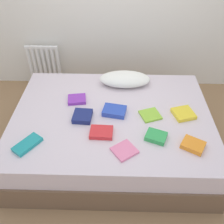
{
  "coord_description": "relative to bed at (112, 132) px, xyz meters",
  "views": [
    {
      "loc": [
        0.05,
        -1.87,
        2.13
      ],
      "look_at": [
        0.0,
        0.05,
        0.48
      ],
      "focal_mm": 40.29,
      "sensor_mm": 36.0,
      "label": 1
    }
  ],
  "objects": [
    {
      "name": "ground_plane",
      "position": [
        0.0,
        0.0,
        -0.25
      ],
      "size": [
        8.0,
        8.0,
        0.0
      ],
      "primitive_type": "plane",
      "color": "#93704C"
    },
    {
      "name": "bed",
      "position": [
        0.0,
        0.0,
        0.0
      ],
      "size": [
        2.0,
        1.5,
        0.5
      ],
      "color": "brown",
      "rests_on": "ground"
    },
    {
      "name": "radiator",
      "position": [
        -0.98,
        1.2,
        0.12
      ],
      "size": [
        0.44,
        0.04,
        0.51
      ],
      "color": "white",
      "rests_on": "ground"
    },
    {
      "name": "pillow",
      "position": [
        0.13,
        0.52,
        0.32
      ],
      "size": [
        0.57,
        0.29,
        0.14
      ],
      "primitive_type": "ellipsoid",
      "color": "white",
      "rests_on": "bed"
    },
    {
      "name": "textbook_lime",
      "position": [
        0.38,
        -0.02,
        0.26
      ],
      "size": [
        0.23,
        0.23,
        0.02
      ],
      "primitive_type": "cube",
      "rotation": [
        0.0,
        0.0,
        0.35
      ],
      "color": "#8CC638",
      "rests_on": "bed"
    },
    {
      "name": "textbook_yellow",
      "position": [
        0.7,
        0.0,
        0.27
      ],
      "size": [
        0.24,
        0.24,
        0.04
      ],
      "primitive_type": "cube",
      "rotation": [
        0.0,
        0.0,
        0.29
      ],
      "color": "yellow",
      "rests_on": "bed"
    },
    {
      "name": "textbook_navy",
      "position": [
        -0.28,
        -0.07,
        0.28
      ],
      "size": [
        0.19,
        0.2,
        0.05
      ],
      "primitive_type": "cube",
      "rotation": [
        0.0,
        0.0,
        -0.07
      ],
      "color": "navy",
      "rests_on": "bed"
    },
    {
      "name": "textbook_teal",
      "position": [
        -0.71,
        -0.44,
        0.27
      ],
      "size": [
        0.24,
        0.27,
        0.03
      ],
      "primitive_type": "cube",
      "rotation": [
        0.0,
        0.0,
        0.95
      ],
      "color": "teal",
      "rests_on": "bed"
    },
    {
      "name": "textbook_orange",
      "position": [
        0.71,
        -0.41,
        0.27
      ],
      "size": [
        0.23,
        0.22,
        0.04
      ],
      "primitive_type": "cube",
      "rotation": [
        0.0,
        0.0,
        -0.53
      ],
      "color": "orange",
      "rests_on": "bed"
    },
    {
      "name": "textbook_red",
      "position": [
        -0.09,
        -0.28,
        0.27
      ],
      "size": [
        0.21,
        0.16,
        0.04
      ],
      "primitive_type": "cube",
      "rotation": [
        0.0,
        0.0,
        -0.04
      ],
      "color": "red",
      "rests_on": "bed"
    },
    {
      "name": "textbook_pink",
      "position": [
        0.12,
        -0.48,
        0.26
      ],
      "size": [
        0.25,
        0.25,
        0.02
      ],
      "primitive_type": "cube",
      "rotation": [
        0.0,
        0.0,
        -0.94
      ],
      "color": "pink",
      "rests_on": "bed"
    },
    {
      "name": "textbook_blue",
      "position": [
        0.02,
        0.01,
        0.28
      ],
      "size": [
        0.25,
        0.2,
        0.05
      ],
      "primitive_type": "cube",
      "rotation": [
        0.0,
        0.0,
        -0.19
      ],
      "color": "#2847B7",
      "rests_on": "bed"
    },
    {
      "name": "textbook_purple",
      "position": [
        -0.37,
        0.2,
        0.27
      ],
      "size": [
        0.21,
        0.18,
        0.03
      ],
      "primitive_type": "cube",
      "rotation": [
        0.0,
        0.0,
        0.15
      ],
      "color": "purple",
      "rests_on": "bed"
    },
    {
      "name": "textbook_green",
      "position": [
        0.4,
        -0.32,
        0.28
      ],
      "size": [
        0.22,
        0.2,
        0.04
      ],
      "primitive_type": "cube",
      "rotation": [
        0.0,
        0.0,
        -0.38
      ],
      "color": "green",
      "rests_on": "bed"
    }
  ]
}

